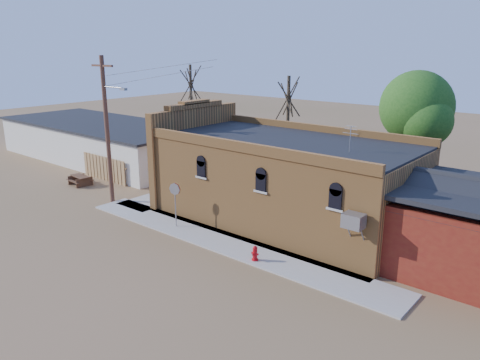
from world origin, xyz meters
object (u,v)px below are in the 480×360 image
Objects in this scene: stop_sign at (175,193)px; picnic_table at (80,179)px; utility_pole at (107,127)px; trash_barrel at (185,190)px; fire_hydrant at (255,253)px; brick_bar at (280,179)px.

stop_sign reaches higher than picnic_table.
utility_pole is 11.25× the size of trash_barrel.
fire_hydrant is 6.12m from stop_sign.
trash_barrel is 0.47× the size of picnic_table.
utility_pole is 5.25× the size of picnic_table.
utility_pole reaches higher than trash_barrel.
stop_sign is at bearing -3.59° from utility_pole.
brick_bar reaches higher than trash_barrel.
brick_bar reaches higher than fire_hydrant.
fire_hydrant is at bearing -26.17° from trash_barrel.
utility_pole reaches higher than stop_sign.
brick_bar is at bearing 23.69° from utility_pole.
utility_pole is at bearing -4.04° from picnic_table.
fire_hydrant is 0.87× the size of trash_barrel.
trash_barrel is at bearing -174.30° from brick_bar.
trash_barrel is 8.31m from picnic_table.
brick_bar is at bearing 62.22° from stop_sign.
picnic_table is at bearing -177.09° from stop_sign.
fire_hydrant is 0.41× the size of picnic_table.
picnic_table is (-7.83, -2.79, -0.04)m from trash_barrel.
utility_pole is at bearing -128.30° from trash_barrel.
brick_bar is 1.82× the size of utility_pole.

